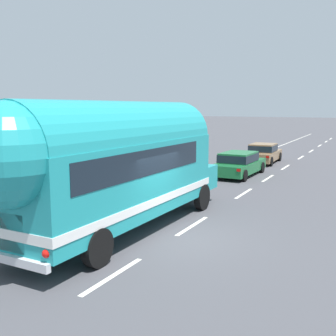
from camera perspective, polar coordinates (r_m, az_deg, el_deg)
The scene contains 5 objects.
ground_plane at distance 12.54m, azimuth 0.83°, elevation -9.74°, with size 300.00×300.00×0.00m, color #424247.
lane_markings at distance 25.03m, azimuth 8.95°, elevation -0.57°, with size 3.67×80.00×0.01m.
painted_bus at distance 12.38m, azimuth -7.86°, elevation 0.90°, with size 2.69×10.99×4.12m.
car_lead at distance 23.71m, azimuth 9.90°, elevation 0.71°, with size 2.04×4.83×1.37m.
car_second at distance 29.54m, azimuth 13.24°, elevation 2.12°, with size 2.01×4.45×1.37m.
Camera 1 is at (5.34, -10.63, 3.95)m, focal length 43.34 mm.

